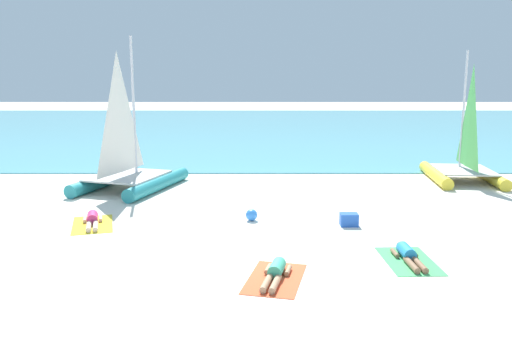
% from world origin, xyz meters
% --- Properties ---
extents(ground_plane, '(120.00, 120.00, 0.00)m').
position_xyz_m(ground_plane, '(0.00, 10.00, 0.00)').
color(ground_plane, silver).
extents(ocean_water, '(120.00, 40.00, 0.05)m').
position_xyz_m(ocean_water, '(0.00, 30.29, 0.03)').
color(ocean_water, '#5BB2C1').
rests_on(ocean_water, ground).
extents(sailboat_teal, '(3.90, 4.93, 5.63)m').
position_xyz_m(sailboat_teal, '(-4.75, 7.28, 0.84)').
color(sailboat_teal, teal).
rests_on(sailboat_teal, ground).
extents(sailboat_yellow, '(2.91, 4.20, 5.18)m').
position_xyz_m(sailboat_yellow, '(8.31, 8.75, 0.77)').
color(sailboat_yellow, yellow).
rests_on(sailboat_yellow, ground).
extents(towel_left, '(1.58, 2.13, 0.01)m').
position_xyz_m(towel_left, '(-4.69, 2.59, 0.01)').
color(towel_left, yellow).
rests_on(towel_left, ground).
extents(sunbather_left, '(0.80, 1.55, 0.30)m').
position_xyz_m(sunbather_left, '(-4.71, 2.65, 0.13)').
color(sunbather_left, '#D83372').
rests_on(sunbather_left, towel_left).
extents(towel_middle, '(1.49, 2.10, 0.01)m').
position_xyz_m(towel_middle, '(0.39, -1.42, 0.01)').
color(towel_middle, '#EA5933').
rests_on(towel_middle, ground).
extents(sunbather_middle, '(0.73, 1.56, 0.30)m').
position_xyz_m(sunbather_middle, '(0.41, -1.36, 0.13)').
color(sunbather_middle, '#3FB28C').
rests_on(sunbather_middle, towel_middle).
extents(towel_right, '(1.17, 1.94, 0.01)m').
position_xyz_m(towel_right, '(3.52, -0.37, 0.01)').
color(towel_right, '#4CB266').
rests_on(towel_right, ground).
extents(sunbather_right, '(0.56, 1.56, 0.30)m').
position_xyz_m(sunbather_right, '(3.51, -0.30, 0.13)').
color(sunbather_right, '#268CCC').
rests_on(sunbather_right, towel_right).
extents(beach_ball, '(0.34, 0.34, 0.34)m').
position_xyz_m(beach_ball, '(-0.14, 3.00, 0.17)').
color(beach_ball, '#337FE5').
rests_on(beach_ball, ground).
extents(cooler_box, '(0.50, 0.36, 0.36)m').
position_xyz_m(cooler_box, '(2.63, 2.48, 0.18)').
color(cooler_box, blue).
rests_on(cooler_box, ground).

